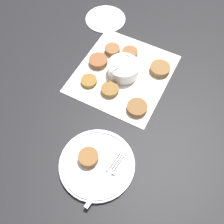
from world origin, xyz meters
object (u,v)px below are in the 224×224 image
object	(u,v)px
serving_plate	(97,164)
fritter_on_plate	(88,157)
fork	(110,173)
sauce_bowl	(125,69)
extra_saucer	(105,19)

from	to	relation	value
serving_plate	fritter_on_plate	xyz separation A→B (m)	(0.00, 0.03, 0.02)
fritter_on_plate	fork	xyz separation A→B (m)	(-0.02, -0.07, -0.01)
fritter_on_plate	fork	world-z (taller)	fritter_on_plate
sauce_bowl	extra_saucer	world-z (taller)	sauce_bowl
sauce_bowl	fritter_on_plate	bearing A→B (deg)	-177.38
serving_plate	extra_saucer	xyz separation A→B (m)	(0.59, 0.21, -0.01)
fork	serving_plate	bearing A→B (deg)	73.89
sauce_bowl	fork	distance (m)	0.37
fork	extra_saucer	distance (m)	0.66
fritter_on_plate	fork	distance (m)	0.08
sauce_bowl	fork	bearing A→B (deg)	-166.15
sauce_bowl	serving_plate	world-z (taller)	sauce_bowl
serving_plate	extra_saucer	size ratio (longest dim) A/B	1.34
sauce_bowl	extra_saucer	bearing A→B (deg)	35.65
serving_plate	fork	size ratio (longest dim) A/B	1.19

